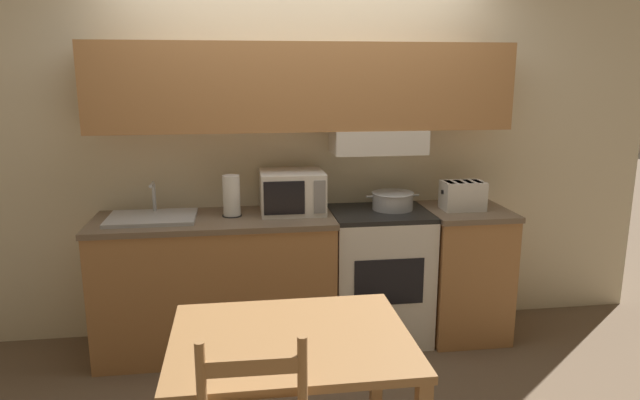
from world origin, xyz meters
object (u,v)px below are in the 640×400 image
Objects in this scene: paper_towel_roll at (231,196)px; dining_table at (291,358)px; cooking_pot at (393,200)px; toaster at (463,195)px; stove_range at (379,275)px; sink_basin at (152,217)px; microwave at (292,192)px.

dining_table is (0.25, -1.42, -0.41)m from paper_towel_roll.
cooking_pot is 1.25× the size of toaster.
cooking_pot is 1.70m from dining_table.
stove_range is 1.66× the size of sink_basin.
sink_basin is 0.54× the size of dining_table.
sink_basin is at bearing 118.40° from dining_table.
microwave is 0.91m from sink_basin.
cooking_pot is at bearing 23.27° from stove_range.
stove_range is 1.56m from sink_basin.
dining_table is (-1.30, -1.38, -0.38)m from toaster.
stove_range is 0.79m from toaster.
paper_towel_roll is at bearing 100.01° from dining_table.
dining_table is (-0.83, -1.45, -0.34)m from cooking_pot.
microwave is at bearing 84.27° from dining_table.
sink_basin reaches higher than dining_table.
paper_towel_roll is 1.50m from dining_table.
dining_table is (-0.15, -1.47, -0.41)m from microwave.
paper_towel_roll is at bearing -172.52° from microwave.
microwave reaches higher than dining_table.
paper_towel_roll is at bearing 179.47° from stove_range.
sink_basin is at bearing -177.26° from paper_towel_roll.
stove_range is 0.90× the size of dining_table.
stove_range is at bearing -5.96° from microwave.
microwave is (-0.59, 0.06, 0.59)m from stove_range.
toaster is 2.05m from sink_basin.
stove_range is 1.60m from dining_table.
cooking_pot is at bearing -1.67° from microwave.
toaster is 0.53× the size of sink_basin.
stove_range is 0.53m from cooking_pot.
toaster is 1.55m from paper_towel_roll.
stove_range is at bearing -0.53° from paper_towel_roll.
dining_table is (-0.73, -1.41, 0.18)m from stove_range.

